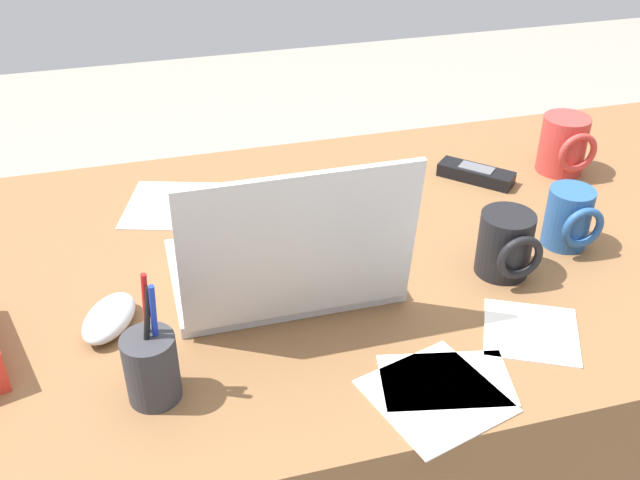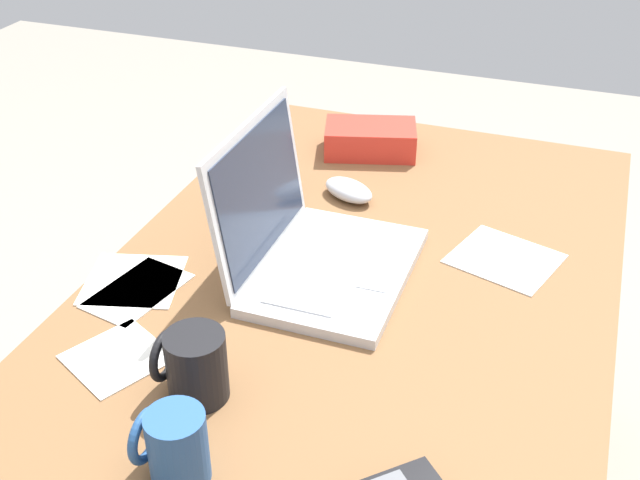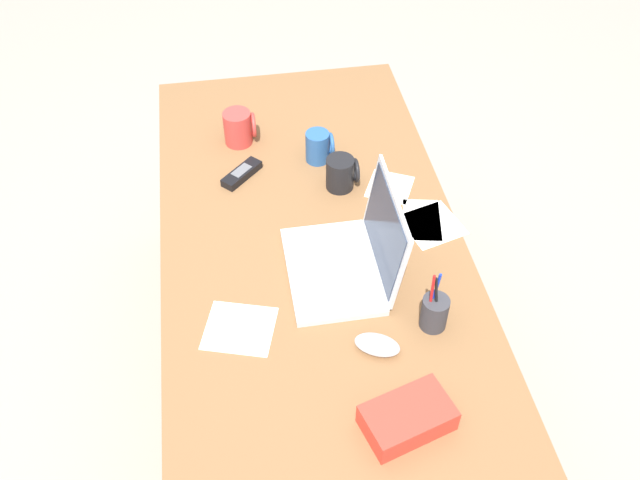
# 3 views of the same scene
# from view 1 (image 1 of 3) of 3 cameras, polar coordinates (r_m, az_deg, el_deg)

# --- Properties ---
(desk) EXTENTS (1.58, 0.81, 0.70)m
(desk) POSITION_cam_1_polar(r_m,az_deg,el_deg) (1.41, 3.34, -12.51)
(desk) COLOR brown
(desk) RESTS_ON ground
(laptop) EXTENTS (0.32, 0.27, 0.25)m
(laptop) POSITION_cam_1_polar(r_m,az_deg,el_deg) (1.06, -2.62, -1.73)
(laptop) COLOR silver
(laptop) RESTS_ON desk
(computer_mouse) EXTENTS (0.10, 0.12, 0.03)m
(computer_mouse) POSITION_cam_1_polar(r_m,az_deg,el_deg) (1.06, -15.83, -5.75)
(computer_mouse) COLOR silver
(computer_mouse) RESTS_ON desk
(coffee_mug_white) EXTENTS (0.08, 0.09, 0.10)m
(coffee_mug_white) POSITION_cam_1_polar(r_m,az_deg,el_deg) (1.14, 14.03, -0.36)
(coffee_mug_white) COLOR black
(coffee_mug_white) RESTS_ON desk
(coffee_mug_tall) EXTENTS (0.09, 0.10, 0.11)m
(coffee_mug_tall) POSITION_cam_1_polar(r_m,az_deg,el_deg) (1.46, 18.16, 6.93)
(coffee_mug_tall) COLOR #C63833
(coffee_mug_tall) RESTS_ON desk
(coffee_mug_spare) EXTENTS (0.07, 0.08, 0.10)m
(coffee_mug_spare) POSITION_cam_1_polar(r_m,az_deg,el_deg) (1.23, 18.54, 1.59)
(coffee_mug_spare) COLOR #26518C
(coffee_mug_spare) RESTS_ON desk
(cordless_phone) EXTENTS (0.13, 0.13, 0.03)m
(cordless_phone) POSITION_cam_1_polar(r_m,az_deg,el_deg) (1.40, 11.84, 4.97)
(cordless_phone) COLOR black
(cordless_phone) RESTS_ON desk
(pen_holder) EXTENTS (0.06, 0.06, 0.17)m
(pen_holder) POSITION_cam_1_polar(r_m,az_deg,el_deg) (0.92, -12.77, -9.39)
(pen_holder) COLOR #333338
(pen_holder) RESTS_ON desk
(paper_note_near_laptop) EXTENTS (0.17, 0.17, 0.00)m
(paper_note_near_laptop) POSITION_cam_1_polar(r_m,az_deg,el_deg) (1.06, 15.83, -6.77)
(paper_note_near_laptop) COLOR white
(paper_note_near_laptop) RESTS_ON desk
(paper_note_left) EXTENTS (0.18, 0.18, 0.00)m
(paper_note_left) POSITION_cam_1_polar(r_m,az_deg,el_deg) (0.94, 8.81, -11.71)
(paper_note_left) COLOR white
(paper_note_left) RESTS_ON desk
(paper_note_right) EXTENTS (0.18, 0.13, 0.00)m
(paper_note_right) POSITION_cam_1_polar(r_m,az_deg,el_deg) (0.96, 9.60, -10.54)
(paper_note_right) COLOR white
(paper_note_right) RESTS_ON desk
(paper_note_front) EXTENTS (0.19, 0.20, 0.00)m
(paper_note_front) POSITION_cam_1_polar(r_m,az_deg,el_deg) (1.32, -11.42, 2.63)
(paper_note_front) COLOR white
(paper_note_front) RESTS_ON desk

